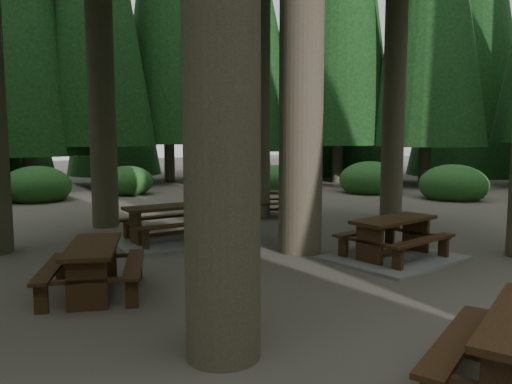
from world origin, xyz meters
TOP-DOWN VIEW (x-y plane):
  - ground at (0.00, 0.00)m, footprint 80.00×80.00m
  - picnic_table_a at (1.82, -1.25)m, footprint 2.40×2.05m
  - picnic_table_b at (-3.31, -0.25)m, footprint 1.90×2.07m
  - picnic_table_c at (-0.96, 2.46)m, footprint 2.34×1.96m
  - picnic_table_d at (2.97, 4.11)m, footprint 1.97×1.82m
  - shrub_ring at (0.70, 0.75)m, footprint 23.86×24.64m

SIDE VIEW (x-z plane):
  - ground at x=0.00m, z-range 0.00..0.00m
  - picnic_table_a at x=1.82m, z-range -0.12..0.64m
  - picnic_table_c at x=-0.96m, z-range -0.13..0.65m
  - shrub_ring at x=0.70m, z-range -0.35..1.15m
  - picnic_table_d at x=2.97m, z-range 0.11..0.79m
  - picnic_table_b at x=-3.31m, z-range 0.12..0.85m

